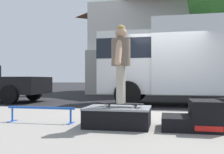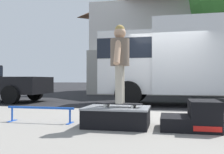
% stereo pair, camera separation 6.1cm
% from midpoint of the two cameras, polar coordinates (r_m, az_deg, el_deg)
% --- Properties ---
extents(ground_plane, '(140.00, 140.00, 0.00)m').
position_cam_midpoint_polar(ground_plane, '(7.50, 12.06, -7.83)').
color(ground_plane, black).
extents(sidewalk_slab, '(50.00, 5.00, 0.12)m').
position_cam_midpoint_polar(sidewalk_slab, '(4.53, 12.26, -11.89)').
color(sidewalk_slab, gray).
rests_on(sidewalk_slab, ground).
extents(skate_box, '(1.13, 0.82, 0.34)m').
position_cam_midpoint_polar(skate_box, '(4.53, 0.97, -8.75)').
color(skate_box, black).
rests_on(skate_box, sidewalk_slab).
extents(kicker_ramp, '(0.93, 0.77, 0.49)m').
position_cam_midpoint_polar(kicker_ramp, '(4.47, 17.92, -8.62)').
color(kicker_ramp, black).
rests_on(kicker_ramp, sidewalk_slab).
extents(grind_rail, '(1.38, 0.28, 0.30)m').
position_cam_midpoint_polar(grind_rail, '(5.14, -16.05, -7.30)').
color(grind_rail, blue).
rests_on(grind_rail, sidewalk_slab).
extents(skateboard, '(0.80, 0.30, 0.07)m').
position_cam_midpoint_polar(skateboard, '(4.50, 1.62, -6.04)').
color(skateboard, black).
rests_on(skateboard, skate_box).
extents(skater_kid, '(0.34, 0.71, 1.38)m').
position_cam_midpoint_polar(skater_kid, '(4.49, 1.62, 4.51)').
color(skater_kid, '#B7AD99').
rests_on(skater_kid, skateboard).
extents(box_truck, '(6.91, 2.63, 3.05)m').
position_cam_midpoint_polar(box_truck, '(9.73, 18.05, 3.89)').
color(box_truck, silver).
rests_on(box_truck, ground).
extents(house_behind, '(9.54, 8.23, 8.40)m').
position_cam_midpoint_polar(house_behind, '(19.73, 10.41, 9.05)').
color(house_behind, silver).
rests_on(house_behind, ground).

